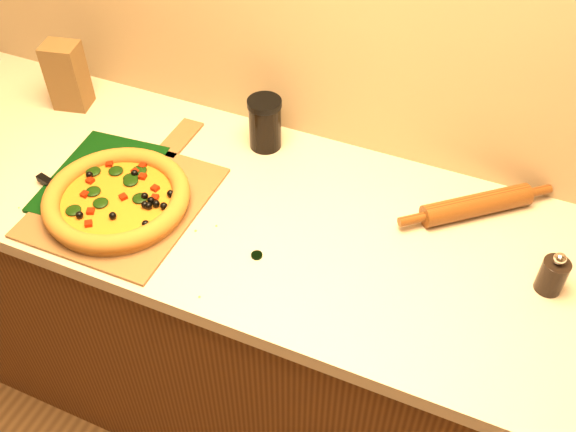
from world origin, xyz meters
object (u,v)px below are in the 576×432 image
object	(u,v)px
cutting_board	(99,179)
dark_jar	(265,123)
pepper_grinder	(553,275)
rolling_pin	(476,205)
pizza_peel	(128,197)
pizza	(117,199)

from	to	relation	value
cutting_board	dark_jar	size ratio (longest dim) A/B	2.42
pepper_grinder	rolling_pin	distance (m)	0.26
pepper_grinder	dark_jar	distance (m)	0.80
pizza_peel	cutting_board	distance (m)	0.11
pizza	cutting_board	xyz separation A→B (m)	(-0.11, 0.07, -0.03)
pizza	cutting_board	size ratio (longest dim) A/B	1.01
pizza_peel	pizza	xyz separation A→B (m)	(0.00, -0.04, 0.03)
dark_jar	pizza_peel	bearing A→B (deg)	-124.52
rolling_pin	dark_jar	world-z (taller)	dark_jar
pizza_peel	dark_jar	size ratio (longest dim) A/B	3.91
pizza	cutting_board	distance (m)	0.13
pizza_peel	rolling_pin	bearing A→B (deg)	19.61
cutting_board	pepper_grinder	size ratio (longest dim) A/B	3.20
rolling_pin	dark_jar	distance (m)	0.58
pizza_peel	cutting_board	size ratio (longest dim) A/B	1.62
dark_jar	rolling_pin	bearing A→B (deg)	-3.71
pizza_peel	pizza	world-z (taller)	pizza
pizza_peel	pepper_grinder	size ratio (longest dim) A/B	5.17
cutting_board	pepper_grinder	distance (m)	1.10
cutting_board	rolling_pin	world-z (taller)	rolling_pin
pizza_peel	rolling_pin	world-z (taller)	rolling_pin
pizza	cutting_board	bearing A→B (deg)	148.42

